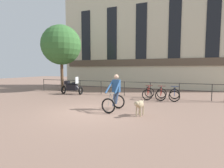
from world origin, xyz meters
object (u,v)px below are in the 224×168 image
Objects in this scene: dog at (139,105)px; parked_bicycle_near_lamp at (148,93)px; parked_bicycle_mid_left at (161,94)px; parked_motorcycle at (72,87)px; parked_bicycle_mid_right at (174,95)px; cyclist_with_bike at (115,94)px.

parked_bicycle_near_lamp is at bearing 105.04° from dog.
parked_bicycle_near_lamp is 0.81m from parked_bicycle_mid_left.
parked_bicycle_mid_right is (7.49, 0.13, -0.20)m from parked_motorcycle.
cyclist_with_bike reaches higher than parked_bicycle_mid_right.
parked_motorcycle is 1.46× the size of parked_bicycle_near_lamp.
parked_motorcycle is (-6.25, 4.25, 0.08)m from dog.
parked_bicycle_near_lamp reaches higher than dog.
parked_motorcycle is 7.49m from parked_bicycle_mid_right.
parked_bicycle_mid_left is at bearing 69.60° from cyclist_with_bike.
parked_bicycle_mid_right is (0.81, -0.00, -0.00)m from parked_bicycle_mid_left.
cyclist_with_bike is 1.47m from dog.
parked_bicycle_mid_left and parked_bicycle_mid_right have the same top height.
parked_bicycle_near_lamp is at bearing -2.14° from parked_bicycle_mid_left.
parked_bicycle_mid_left is (0.81, 0.00, 0.00)m from parked_bicycle_near_lamp.
parked_bicycle_near_lamp is 1.62m from parked_bicycle_mid_right.
parked_motorcycle is at bearing 147.79° from cyclist_with_bike.
parked_bicycle_mid_right is at bearing 84.27° from dog.
parked_bicycle_mid_right is at bearing 178.23° from parked_bicycle_near_lamp.
cyclist_with_bike reaches higher than parked_motorcycle.
parked_motorcycle is at bearing 155.84° from dog.
parked_bicycle_mid_left is 0.81m from parked_bicycle_mid_right.
parked_bicycle_near_lamp and parked_bicycle_mid_left have the same top height.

